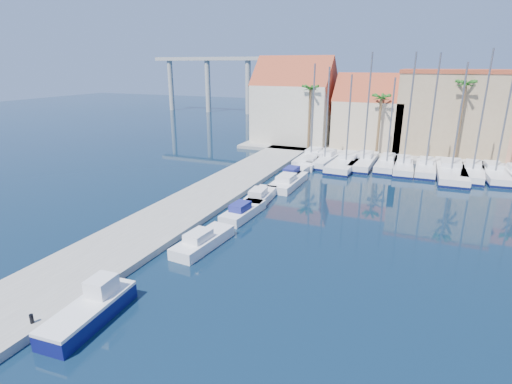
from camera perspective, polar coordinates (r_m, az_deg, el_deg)
ground at (r=22.71m, az=-8.30°, el=-16.44°), size 260.00×260.00×0.00m
quay_west at (r=37.19m, az=-9.44°, el=-2.00°), size 6.00×77.00×0.50m
shore_north at (r=65.01m, az=22.69°, el=5.40°), size 54.00×16.00×0.50m
bollard at (r=23.41m, az=-29.40°, el=-15.50°), size 0.19×0.19×0.49m
fishing_boat at (r=23.11m, az=-22.48°, el=-15.17°), size 2.24×5.66×1.94m
motorboat_west_0 at (r=29.34m, az=-7.65°, el=-6.92°), size 2.30×5.89×1.40m
motorboat_west_1 at (r=34.72m, az=-1.89°, el=-2.76°), size 2.12×5.62×1.40m
motorboat_west_2 at (r=38.49m, az=0.53°, el=-0.65°), size 2.32×6.00×1.40m
motorboat_west_3 at (r=43.57m, az=4.60°, el=1.51°), size 2.41×7.21×1.40m
motorboat_west_4 at (r=46.74m, az=5.29°, el=2.62°), size 2.12×6.23×1.40m
motorboat_west_5 at (r=52.45m, az=7.79°, el=4.21°), size 2.07×6.31×1.40m
motorboat_west_6 at (r=55.76m, az=8.93°, el=4.98°), size 2.60×7.49×1.40m
sailboat_0 at (r=55.13m, az=8.03°, el=4.96°), size 2.66×10.06×12.77m
sailboat_1 at (r=54.44m, az=9.96°, el=4.71°), size 3.13×9.32×12.39m
sailboat_2 at (r=53.30m, az=12.88°, el=4.20°), size 3.63×11.52×11.50m
sailboat_3 at (r=54.24m, az=15.18°, el=4.32°), size 2.71×9.83×14.08m
sailboat_4 at (r=53.78m, az=18.21°, el=3.91°), size 2.43×8.59×11.18m
sailboat_5 at (r=53.21m, az=20.29°, el=3.60°), size 2.82×8.85×14.04m
sailboat_6 at (r=53.25m, az=23.07°, el=3.29°), size 2.32×8.60×13.92m
sailboat_7 at (r=53.01m, az=26.05°, el=2.75°), size 3.56×12.07×12.92m
sailboat_8 at (r=53.78m, az=28.53°, el=2.65°), size 3.26×9.64×14.35m
sailboat_9 at (r=54.30m, az=30.87°, el=2.42°), size 3.17×9.63×14.83m
building_0 at (r=66.26m, az=5.49°, el=12.40°), size 12.30×9.00×13.50m
building_1 at (r=63.77m, az=15.94°, el=10.49°), size 10.30×8.00×11.00m
building_2 at (r=64.19m, az=26.04°, el=10.30°), size 14.20×10.20×11.50m
palm_0 at (r=60.14m, az=7.78°, el=14.22°), size 2.60×2.60×10.15m
palm_1 at (r=58.32m, az=17.47°, el=12.54°), size 2.60×2.60×9.15m
palm_2 at (r=57.99m, az=27.74°, el=13.20°), size 2.60×2.60×11.15m
viaduct at (r=109.54m, az=-3.68°, el=16.52°), size 48.00×2.20×14.45m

